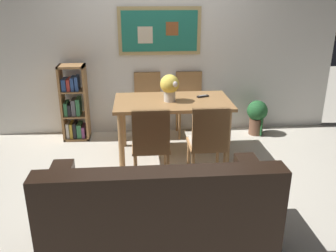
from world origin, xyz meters
TOP-DOWN VIEW (x-y plane):
  - ground_plane at (0.00, 0.00)m, footprint 12.00×12.00m
  - wall_back_with_painting at (0.00, 1.51)m, footprint 5.20×0.14m
  - dining_table at (0.13, 0.57)m, footprint 1.44×0.82m
  - dining_chair_far_right at (0.45, 1.32)m, footprint 0.40×0.41m
  - dining_chair_near_right at (0.43, -0.22)m, footprint 0.40×0.41m
  - dining_chair_near_left at (-0.18, -0.23)m, footprint 0.40×0.41m
  - dining_chair_far_left at (-0.16, 1.33)m, footprint 0.40×0.41m
  - leather_couch at (-0.16, -1.22)m, footprint 1.80×0.84m
  - bookshelf at (-1.20, 1.24)m, footprint 0.36×0.28m
  - potted_ivy at (1.43, 1.18)m, footprint 0.30×0.30m
  - flower_vase at (0.09, 0.54)m, footprint 0.23×0.23m
  - tv_remote at (0.53, 0.68)m, footprint 0.16×0.10m

SIDE VIEW (x-z plane):
  - ground_plane at x=0.00m, z-range 0.00..0.00m
  - potted_ivy at x=1.43m, z-range 0.04..0.55m
  - leather_couch at x=-0.16m, z-range -0.11..0.73m
  - bookshelf at x=-1.20m, z-range -0.05..1.02m
  - dining_chair_far_right at x=0.45m, z-range 0.08..0.99m
  - dining_chair_near_right at x=0.43m, z-range 0.08..0.99m
  - dining_chair_near_left at x=-0.18m, z-range 0.08..0.99m
  - dining_chair_far_left at x=-0.16m, z-range 0.08..0.99m
  - dining_table at x=0.13m, z-range 0.27..1.00m
  - tv_remote at x=0.53m, z-range 0.74..0.76m
  - flower_vase at x=0.09m, z-range 0.76..1.09m
  - wall_back_with_painting at x=0.00m, z-range 0.00..2.60m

